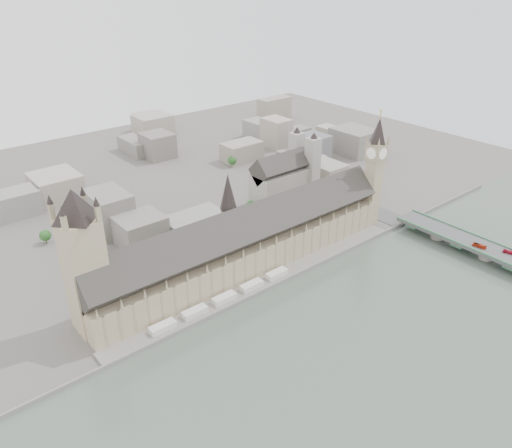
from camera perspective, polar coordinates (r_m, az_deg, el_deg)
ground at (r=386.26m, az=0.56°, el=-6.27°), size 900.00×900.00×0.00m
river_thames at (r=308.74m, az=21.86°, el=-19.06°), size 600.00×600.00×0.00m
embankment_wall at (r=376.04m, az=2.04°, el=-7.05°), size 600.00×1.50×3.00m
river_terrace at (r=380.97m, az=1.29°, el=-6.63°), size 270.00×15.00×2.00m
terrace_tents at (r=359.34m, az=-3.66°, el=-8.45°), size 118.00×7.00×4.00m
palace_of_westminster at (r=387.37m, az=-1.30°, el=-2.22°), size 265.00×40.73×55.44m
elizabeth_tower at (r=456.00m, az=13.43°, el=6.62°), size 17.00×17.00×107.50m
victoria_tower at (r=326.15m, az=-19.18°, el=-3.45°), size 30.00×30.00×100.00m
central_tower at (r=370.35m, az=-3.17°, el=2.41°), size 13.00×13.00×48.00m
westminster_bridge at (r=452.84m, az=24.06°, el=-2.70°), size 25.00×325.00×10.25m
westminster_abbey at (r=503.07m, az=3.32°, el=5.28°), size 68.00×36.00×64.00m
city_skyline_inland at (r=567.33m, az=-15.63°, el=6.24°), size 720.00×360.00×38.00m
park_trees at (r=418.43m, az=-5.78°, el=-2.35°), size 110.00×30.00×15.00m
red_bus_north at (r=444.81m, az=24.17°, el=-2.29°), size 4.44×11.09×3.01m
red_bus_south at (r=445.65m, az=26.99°, el=-2.90°), size 4.86×10.17×2.76m
car_approach at (r=505.55m, az=13.56°, el=2.89°), size 3.29×4.87×1.31m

